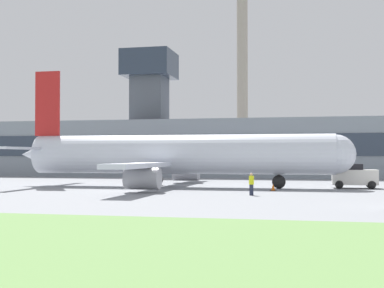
{
  "coord_description": "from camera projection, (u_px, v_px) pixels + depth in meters",
  "views": [
    {
      "loc": [
        13.39,
        -41.04,
        2.79
      ],
      "look_at": [
        3.31,
        5.1,
        3.84
      ],
      "focal_mm": 50.0,
      "sensor_mm": 36.0,
      "label": 1
    }
  ],
  "objects": [
    {
      "name": "ground_plane",
      "position": [
        138.0,
        191.0,
        42.88
      ],
      "size": [
        400.0,
        400.0,
        0.0
      ],
      "primitive_type": "plane",
      "color": "gray"
    },
    {
      "name": "airplane",
      "position": [
        174.0,
        155.0,
        47.56
      ],
      "size": [
        30.55,
        26.31,
        10.76
      ],
      "color": "silver",
      "rests_on": "ground_plane"
    },
    {
      "name": "ground_crew_person",
      "position": [
        251.0,
        184.0,
        37.69
      ],
      "size": [
        0.48,
        0.48,
        1.59
      ],
      "color": "#23283D",
      "rests_on": "ground_plane"
    },
    {
      "name": "pushback_tug",
      "position": [
        355.0,
        177.0,
        46.0
      ],
      "size": [
        3.8,
        2.57,
        2.1
      ],
      "color": "white",
      "rests_on": "ground_plane"
    },
    {
      "name": "smokestack_left",
      "position": [
        242.0,
        82.0,
        109.96
      ],
      "size": [
        2.57,
        2.57,
        35.99
      ],
      "color": "gray",
      "rests_on": "ground_plane"
    },
    {
      "name": "terminal_building",
      "position": [
        208.0,
        147.0,
        75.17
      ],
      "size": [
        82.75,
        15.64,
        17.88
      ],
      "color": "gray",
      "rests_on": "ground_plane"
    },
    {
      "name": "traffic_cone_near_nose",
      "position": [
        273.0,
        188.0,
        42.65
      ],
      "size": [
        0.51,
        0.51,
        0.54
      ],
      "color": "black",
      "rests_on": "ground_plane"
    }
  ]
}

